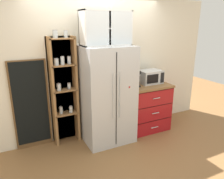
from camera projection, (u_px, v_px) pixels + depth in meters
name	position (u px, v px, depth m)	size (l,w,h in m)	color
ground_plane	(107.00, 138.00, 4.13)	(10.60, 10.60, 0.00)	olive
wall_back_cream	(98.00, 68.00, 4.10)	(4.91, 0.10, 2.55)	silver
refrigerator	(107.00, 95.00, 3.87)	(0.87, 0.74, 1.73)	silver
pantry_shelf_column	(63.00, 88.00, 3.80)	(0.48, 0.26, 1.99)	brown
counter_cabinet	(146.00, 106.00, 4.40)	(0.87, 0.65, 0.94)	#A8161C
microwave	(150.00, 77.00, 4.32)	(0.44, 0.33, 0.26)	silver
coffee_maker	(133.00, 78.00, 4.09)	(0.17, 0.20, 0.31)	black
mug_sage	(146.00, 82.00, 4.29)	(0.12, 0.08, 0.09)	#8CA37F
mug_navy	(145.00, 81.00, 4.32)	(0.11, 0.07, 0.08)	navy
bottle_cobalt	(146.00, 79.00, 4.26)	(0.06, 0.06, 0.24)	navy
upper_cabinet	(105.00, 28.00, 3.57)	(0.83, 0.32, 0.56)	silver
chalkboard_menu	(31.00, 105.00, 3.65)	(0.60, 0.04, 1.53)	brown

